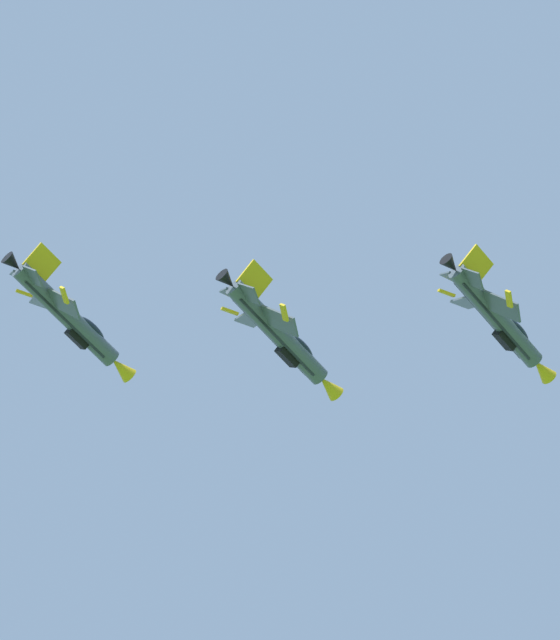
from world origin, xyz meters
name	(u,v)px	position (x,y,z in m)	size (l,w,h in m)	color
fighter_jet_left_wing	(498,319)	(3.46, 67.64, 121.27)	(8.74, 15.12, 8.04)	#4C5666
fighter_jet_right_wing	(280,335)	(-15.31, 62.58, 118.66)	(8.97, 15.12, 7.61)	#4C5666
fighter_jet_left_outer	(69,317)	(-33.30, 57.28, 121.18)	(8.91, 15.12, 7.73)	#4C5666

